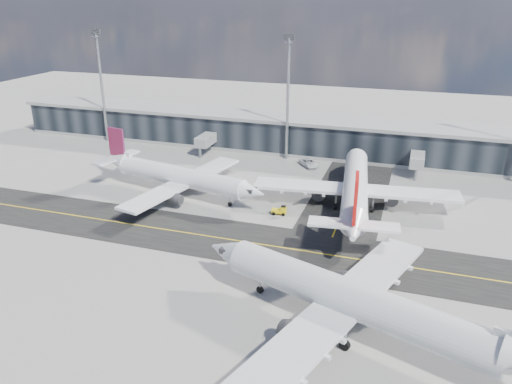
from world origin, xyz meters
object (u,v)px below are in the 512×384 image
airliner_af (178,176)px  service_van (309,163)px  airliner_near (357,302)px  airliner_redtail (355,188)px  baggage_tug (280,210)px

airliner_af → service_van: bearing=151.8°
airliner_af → airliner_near: airliner_near is taller
airliner_redtail → airliner_near: bearing=-88.6°
airliner_af → airliner_near: 51.32m
airliner_af → service_van: (20.84, 24.82, -2.95)m
airliner_af → airliner_redtail: bearing=107.1°
airliner_af → airliner_redtail: (34.14, 3.14, 0.57)m
airliner_redtail → baggage_tug: size_ratio=16.13×
airliner_af → baggage_tug: size_ratio=13.93×
service_van → baggage_tug: bearing=-126.5°
airliner_redtail → service_van: airliner_redtail is taller
airliner_af → baggage_tug: (21.86, -3.12, -2.95)m
airliner_af → baggage_tug: bearing=93.7°
airliner_near → service_van: size_ratio=7.26×
airliner_af → baggage_tug: airliner_af is taller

